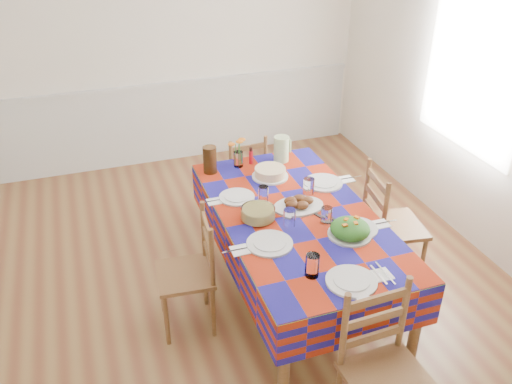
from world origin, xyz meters
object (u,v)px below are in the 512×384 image
meat_platter (298,204)px  chair_left (191,273)px  tea_pitcher (210,160)px  chair_near (384,373)px  chair_far (244,177)px  dining_table (297,224)px  green_pitcher (281,149)px  chair_right (389,226)px

meat_platter → chair_left: (-0.83, -0.08, -0.35)m
meat_platter → tea_pitcher: tea_pitcher is taller
chair_near → meat_platter: bearing=85.8°
meat_platter → chair_near: chair_near is taller
chair_near → chair_far: size_ratio=1.14×
meat_platter → chair_far: (-0.04, 1.17, -0.37)m
meat_platter → tea_pitcher: 0.87m
dining_table → tea_pitcher: (-0.42, 0.82, 0.20)m
tea_pitcher → chair_left: bearing=-114.5°
meat_platter → chair_near: 1.36m
tea_pitcher → meat_platter: bearing=-58.2°
green_pitcher → tea_pitcher: size_ratio=0.98×
meat_platter → tea_pitcher: bearing=121.8°
chair_near → chair_far: 2.50m
chair_near → chair_far: chair_near is taller
green_pitcher → chair_far: bearing=114.9°
chair_far → chair_left: chair_left is taller
chair_far → tea_pitcher: bearing=43.1°
tea_pitcher → chair_left: tea_pitcher is taller
green_pitcher → chair_left: size_ratio=0.24×
dining_table → chair_right: 0.81m
dining_table → green_pitcher: green_pitcher is taller
dining_table → chair_left: bearing=-179.7°
chair_near → chair_left: size_ratio=1.09×
chair_near → chair_far: (0.00, 2.50, -0.06)m
chair_near → chair_far: bearing=87.6°
dining_table → chair_left: size_ratio=2.18×
meat_platter → chair_near: size_ratio=0.38×
dining_table → tea_pitcher: tea_pitcher is taller
meat_platter → green_pitcher: green_pitcher is taller
chair_left → chair_right: size_ratio=0.91×
chair_far → green_pitcher: bearing=112.1°
meat_platter → green_pitcher: bearing=78.0°
dining_table → chair_right: (0.79, 0.01, -0.19)m
green_pitcher → tea_pitcher: 0.62m
meat_platter → chair_right: 0.81m
green_pitcher → chair_right: bearing=-54.3°
meat_platter → chair_far: chair_far is taller
tea_pitcher → green_pitcher: bearing=0.5°
dining_table → chair_left: 0.83m
meat_platter → chair_left: 0.91m
dining_table → chair_left: chair_left is taller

